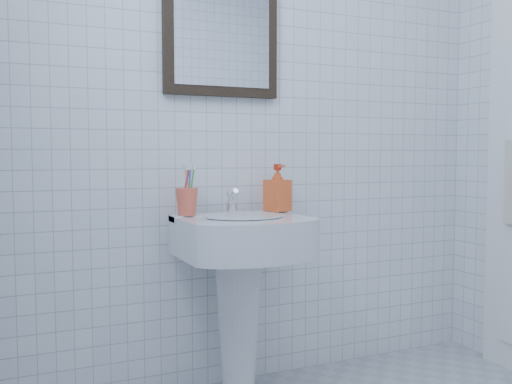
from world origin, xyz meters
name	(u,v)px	position (x,y,z in m)	size (l,w,h in m)	color
wall_back	(266,96)	(0.00, 1.20, 1.25)	(2.20, 0.02, 2.50)	white
washbasin	(240,277)	(-0.21, 0.98, 0.51)	(0.50, 0.36, 0.76)	silver
faucet	(232,203)	(-0.21, 1.07, 0.80)	(0.04, 0.09, 0.10)	silver
toothbrush_cup	(187,202)	(-0.40, 1.08, 0.81)	(0.09, 0.09, 0.11)	#EC5C41
soap_dispenser	(277,188)	(0.00, 1.08, 0.85)	(0.09, 0.09, 0.20)	#E95416
wall_mirror	(221,21)	(-0.21, 1.18, 1.55)	(0.50, 0.04, 0.62)	black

